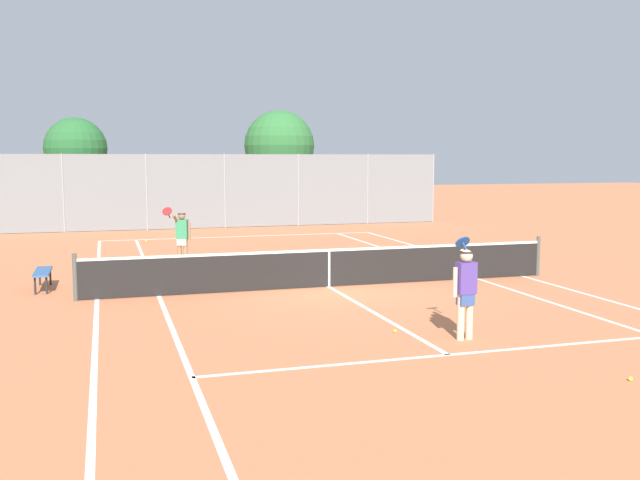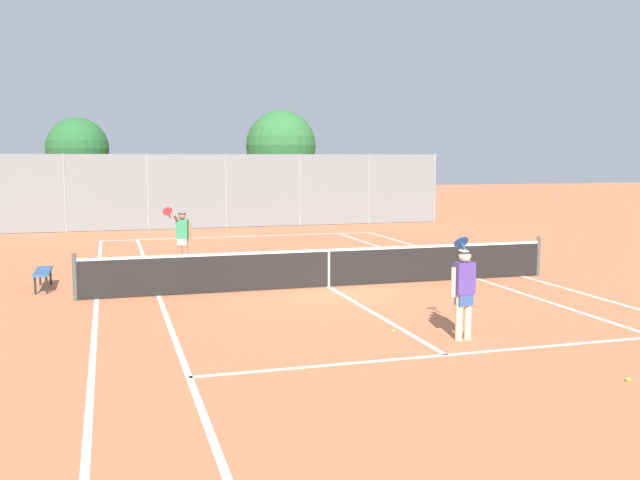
# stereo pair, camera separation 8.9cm
# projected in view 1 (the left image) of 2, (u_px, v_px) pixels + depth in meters

# --- Properties ---
(ground_plane) EXTENTS (120.00, 120.00, 0.00)m
(ground_plane) POSITION_uv_depth(u_px,v_px,m) (329.00, 287.00, 17.66)
(ground_plane) COLOR #C67047
(court_line_markings) EXTENTS (11.10, 23.90, 0.01)m
(court_line_markings) POSITION_uv_depth(u_px,v_px,m) (329.00, 287.00, 17.66)
(court_line_markings) COLOR white
(court_line_markings) RESTS_ON ground
(tennis_net) EXTENTS (12.00, 0.10, 1.07)m
(tennis_net) POSITION_uv_depth(u_px,v_px,m) (329.00, 267.00, 17.60)
(tennis_net) COLOR #474C47
(tennis_net) RESTS_ON ground
(player_near_side) EXTENTS (0.62, 0.77, 1.77)m
(player_near_side) POSITION_uv_depth(u_px,v_px,m) (465.00, 288.00, 12.47)
(player_near_side) COLOR beige
(player_near_side) RESTS_ON ground
(player_far_left) EXTENTS (0.86, 0.68, 1.77)m
(player_far_left) POSITION_uv_depth(u_px,v_px,m) (182.00, 235.00, 20.96)
(player_far_left) COLOR #936B4C
(player_far_left) RESTS_ON ground
(loose_tennis_ball_0) EXTENTS (0.07, 0.07, 0.07)m
(loose_tennis_ball_0) POSITION_uv_depth(u_px,v_px,m) (146.00, 241.00, 27.19)
(loose_tennis_ball_0) COLOR #D1DB33
(loose_tennis_ball_0) RESTS_ON ground
(loose_tennis_ball_1) EXTENTS (0.07, 0.07, 0.07)m
(loose_tennis_ball_1) POSITION_uv_depth(u_px,v_px,m) (630.00, 379.00, 10.21)
(loose_tennis_ball_1) COLOR #D1DB33
(loose_tennis_ball_1) RESTS_ON ground
(loose_tennis_ball_2) EXTENTS (0.07, 0.07, 0.07)m
(loose_tennis_ball_2) POSITION_uv_depth(u_px,v_px,m) (395.00, 331.00, 13.03)
(loose_tennis_ball_2) COLOR #D1DB33
(loose_tennis_ball_2) RESTS_ON ground
(courtside_bench) EXTENTS (0.36, 1.50, 0.47)m
(courtside_bench) POSITION_uv_depth(u_px,v_px,m) (43.00, 273.00, 17.27)
(courtside_bench) COLOR #33598C
(courtside_bench) RESTS_ON ground
(back_fence) EXTENTS (20.91, 0.08, 3.37)m
(back_fence) POSITION_uv_depth(u_px,v_px,m) (225.00, 191.00, 32.39)
(back_fence) COLOR gray
(back_fence) RESTS_ON ground
(tree_behind_left) EXTENTS (2.92, 2.92, 5.09)m
(tree_behind_left) POSITION_uv_depth(u_px,v_px,m) (76.00, 150.00, 33.84)
(tree_behind_left) COLOR brown
(tree_behind_left) RESTS_ON ground
(tree_behind_right) EXTENTS (3.63, 3.63, 5.63)m
(tree_behind_right) POSITION_uv_depth(u_px,v_px,m) (277.00, 147.00, 36.81)
(tree_behind_right) COLOR brown
(tree_behind_right) RESTS_ON ground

